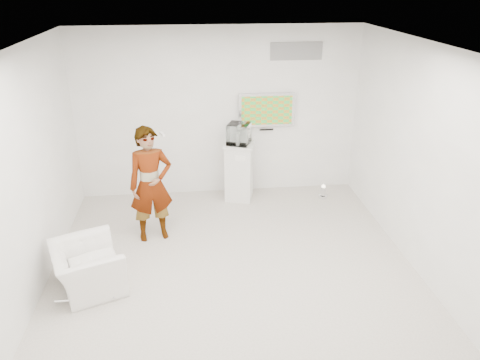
{
  "coord_description": "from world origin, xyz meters",
  "views": [
    {
      "loc": [
        -0.52,
        -5.52,
        3.74
      ],
      "look_at": [
        0.17,
        0.6,
        1.03
      ],
      "focal_mm": 35.0,
      "sensor_mm": 36.0,
      "label": 1
    }
  ],
  "objects_px": {
    "tv": "(267,110)",
    "person": "(151,185)",
    "floor_uplight": "(323,192)",
    "armchair": "(87,267)",
    "pedestal": "(239,171)"
  },
  "relations": [
    {
      "from": "pedestal",
      "to": "floor_uplight",
      "type": "distance_m",
      "value": 1.58
    },
    {
      "from": "armchair",
      "to": "pedestal",
      "type": "xyz_separation_m",
      "value": [
        2.23,
        2.45,
        0.22
      ]
    },
    {
      "from": "armchair",
      "to": "floor_uplight",
      "type": "distance_m",
      "value": 4.38
    },
    {
      "from": "pedestal",
      "to": "floor_uplight",
      "type": "xyz_separation_m",
      "value": [
        1.52,
        -0.18,
        -0.4
      ]
    },
    {
      "from": "armchair",
      "to": "floor_uplight",
      "type": "xyz_separation_m",
      "value": [
        3.75,
        2.26,
        -0.18
      ]
    },
    {
      "from": "tv",
      "to": "pedestal",
      "type": "relative_size",
      "value": 0.96
    },
    {
      "from": "person",
      "to": "tv",
      "type": "bearing_deg",
      "value": 24.26
    },
    {
      "from": "tv",
      "to": "floor_uplight",
      "type": "xyz_separation_m",
      "value": [
        1.0,
        -0.49,
        -1.43
      ]
    },
    {
      "from": "armchair",
      "to": "pedestal",
      "type": "relative_size",
      "value": 0.89
    },
    {
      "from": "armchair",
      "to": "pedestal",
      "type": "height_order",
      "value": "pedestal"
    },
    {
      "from": "armchair",
      "to": "pedestal",
      "type": "distance_m",
      "value": 3.32
    },
    {
      "from": "tv",
      "to": "person",
      "type": "distance_m",
      "value": 2.6
    },
    {
      "from": "tv",
      "to": "person",
      "type": "relative_size",
      "value": 0.56
    },
    {
      "from": "person",
      "to": "floor_uplight",
      "type": "xyz_separation_m",
      "value": [
        2.97,
        1.06,
        -0.76
      ]
    },
    {
      "from": "person",
      "to": "floor_uplight",
      "type": "bearing_deg",
      "value": 5.8
    }
  ]
}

